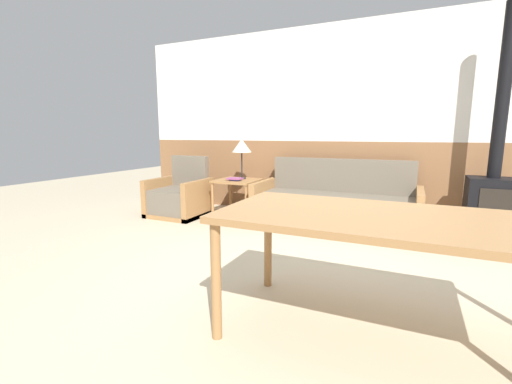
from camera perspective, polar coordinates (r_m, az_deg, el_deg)
ground_plane at (r=2.70m, az=10.08°, el=-16.87°), size 16.00×16.00×0.00m
wall_back at (r=5.01m, az=18.29°, el=10.93°), size 7.20×0.06×2.70m
couch at (r=4.56m, az=12.97°, el=-2.47°), size 2.06×0.82×0.86m
armchair at (r=5.18m, az=-12.63°, el=-1.00°), size 0.78×0.72×0.87m
side_table at (r=5.00m, az=-3.07°, el=1.19°), size 0.60×0.60×0.54m
table_lamp at (r=5.04m, az=-2.40°, el=7.62°), size 0.29×0.29×0.59m
book_stack at (r=4.90m, az=-3.53°, el=2.18°), size 0.20×0.16×0.04m
dining_table at (r=2.06m, az=20.61°, el=-5.56°), size 1.86×0.90×0.75m
wood_stove at (r=4.60m, az=34.81°, el=1.16°), size 0.50×0.41×2.55m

